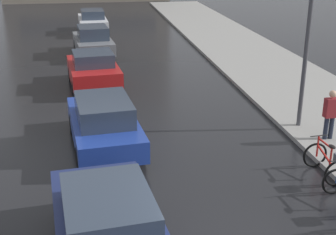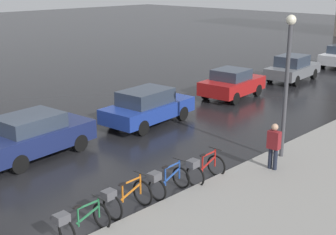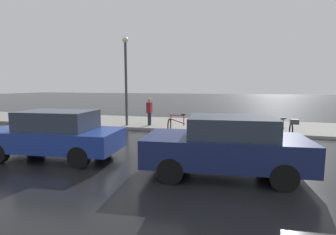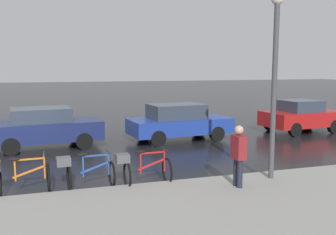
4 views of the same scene
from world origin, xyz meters
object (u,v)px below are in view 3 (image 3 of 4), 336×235
object	(u,v)px
bicycle_third	(212,125)
pedestrian	(149,111)
bicycle_second	(246,126)
bicycle_farthest	(183,123)
car_blue	(55,134)
streetlamp	(126,73)
car_navy	(226,145)
bicycle_nearest	(282,128)

from	to	relation	value
bicycle_third	pedestrian	world-z (taller)	pedestrian
bicycle_second	bicycle_farthest	distance (m)	3.03
bicycle_third	pedestrian	size ratio (longest dim) A/B	0.85
car_blue	streetlamp	bearing A→B (deg)	3.73
bicycle_third	car_navy	world-z (taller)	car_navy
streetlamp	car_navy	bearing A→B (deg)	-138.08
bicycle_farthest	car_blue	distance (m)	6.41
bicycle_nearest	car_blue	size ratio (longest dim) A/B	0.31
bicycle_farthest	bicycle_nearest	bearing A→B (deg)	-90.47
bicycle_second	pedestrian	size ratio (longest dim) A/B	0.86
bicycle_farthest	pedestrian	world-z (taller)	pedestrian
bicycle_nearest	car_blue	bearing A→B (deg)	126.56
pedestrian	car_navy	bearing A→B (deg)	-146.15
bicycle_second	car_navy	world-z (taller)	car_navy
car_blue	pedestrian	size ratio (longest dim) A/B	2.65
bicycle_farthest	car_navy	size ratio (longest dim) A/B	0.33
bicycle_second	car_navy	size ratio (longest dim) A/B	0.34
bicycle_third	streetlamp	xyz separation A→B (m)	(0.90, 4.86, 2.58)
car_blue	bicycle_third	bearing A→B (deg)	-39.04
bicycle_second	pedestrian	bearing A→B (deg)	75.74
bicycle_third	car_blue	distance (m)	7.06
bicycle_nearest	streetlamp	world-z (taller)	streetlamp
car_navy	bicycle_second	bearing A→B (deg)	-5.94
car_blue	bicycle_nearest	bearing A→B (deg)	-53.44
bicycle_nearest	streetlamp	bearing A→B (deg)	84.63
bicycle_second	car_blue	distance (m)	8.13
bicycle_second	pedestrian	world-z (taller)	pedestrian
pedestrian	car_blue	bearing A→B (deg)	173.31
car_blue	streetlamp	xyz separation A→B (m)	(6.38, 0.42, 2.27)
bicycle_nearest	bicycle_farthest	bearing A→B (deg)	89.53
bicycle_nearest	car_navy	xyz separation A→B (m)	(-5.76, 2.16, 0.32)
bicycle_third	streetlamp	bearing A→B (deg)	79.49
car_navy	car_blue	size ratio (longest dim) A/B	0.97
bicycle_second	bicycle_third	size ratio (longest dim) A/B	1.02
bicycle_farthest	streetlamp	size ratio (longest dim) A/B	0.29
car_blue	streetlamp	size ratio (longest dim) A/B	0.89
bicycle_farthest	streetlamp	xyz separation A→B (m)	(0.72, 3.41, 2.57)
bicycle_third	pedestrian	xyz separation A→B (m)	(1.30, 3.65, 0.46)
bicycle_third	car_blue	xyz separation A→B (m)	(-5.48, 4.44, 0.30)
car_navy	pedestrian	world-z (taller)	pedestrian
bicycle_second	streetlamp	world-z (taller)	streetlamp
car_blue	streetlamp	distance (m)	6.79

